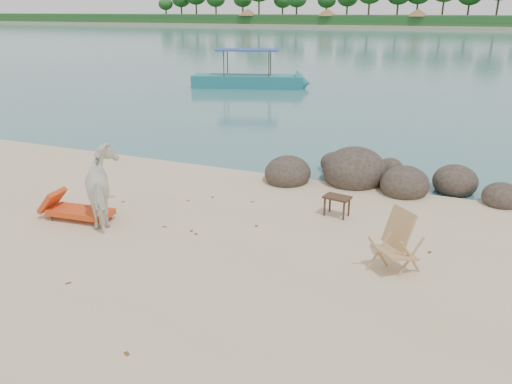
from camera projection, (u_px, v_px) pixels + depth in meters
The scene contains 10 objects.
water at pixel (447, 37), 86.98m from camera, with size 400.00×400.00×0.00m, color #3B7677.
far_shore at pixel (461, 25), 156.26m from camera, with size 420.00×90.00×1.40m, color tan.
far_scenery at pixel (458, 15), 126.33m from camera, with size 420.00×18.00×9.50m.
boulders at pixel (372, 176), 13.54m from camera, with size 6.50×3.01×1.29m.
cow at pixel (106, 187), 11.09m from camera, with size 0.86×1.88×1.59m, color white.
side_table at pixel (337, 207), 11.43m from camera, with size 0.59×0.38×0.48m, color #312113, non-canonical shape.
lounge_chair at pixel (80, 210), 11.21m from camera, with size 1.82×0.64×0.55m, color red, non-canonical shape.
deck_chair at pixel (395, 245), 8.92m from camera, with size 0.68×0.75×1.07m, color tan, non-canonical shape.
boat_near at pixel (248, 56), 30.28m from camera, with size 7.62×1.71×3.69m, color #1E7176, non-canonical shape.
dead_leaves at pixel (168, 240), 10.34m from camera, with size 7.87×7.14×0.00m.
Camera 1 is at (4.36, -6.81, 4.51)m, focal length 35.00 mm.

